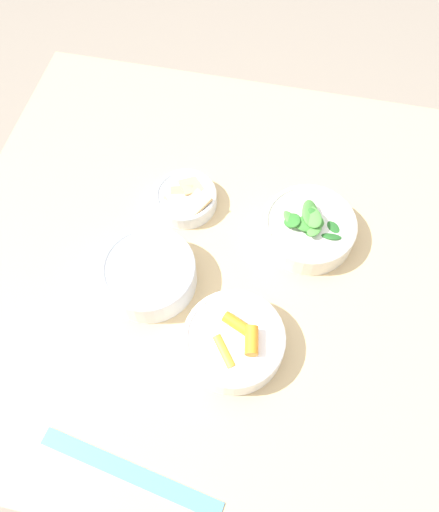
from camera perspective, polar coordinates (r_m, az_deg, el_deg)
ground_plane at (r=1.66m, az=-0.06°, el=-12.53°), size 10.00×10.00×0.00m
dining_table at (r=1.07m, az=-0.10°, el=-3.14°), size 1.05×0.98×0.75m
bowl_carrots at (r=0.87m, az=1.67°, el=-9.66°), size 0.18×0.18×0.07m
bowl_greens at (r=0.99m, az=10.17°, el=3.21°), size 0.18×0.18×0.08m
bowl_beans_hotdog at (r=0.93m, az=-8.01°, el=-2.05°), size 0.17×0.17×0.06m
bowl_cookies at (r=1.02m, az=-3.90°, el=6.63°), size 0.13×0.13×0.05m
ruler at (r=0.87m, az=-10.19°, el=-23.18°), size 0.31×0.08×0.00m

